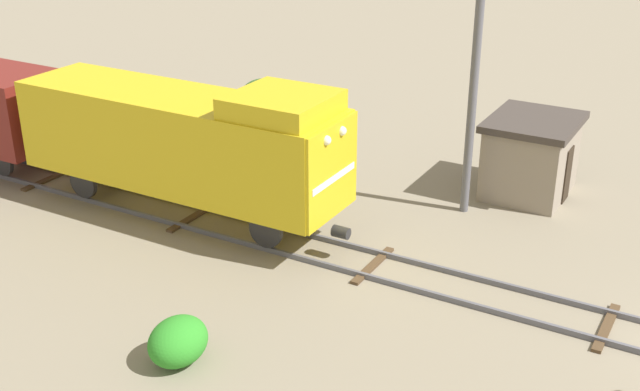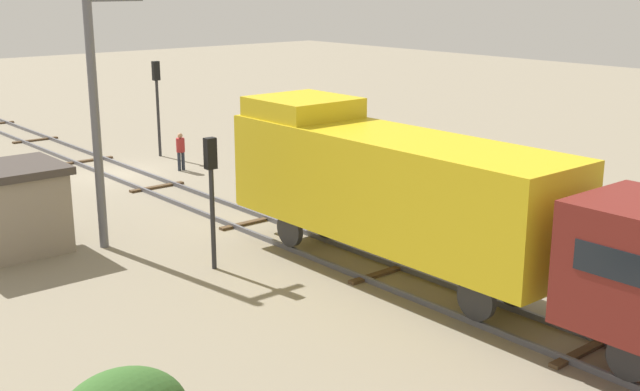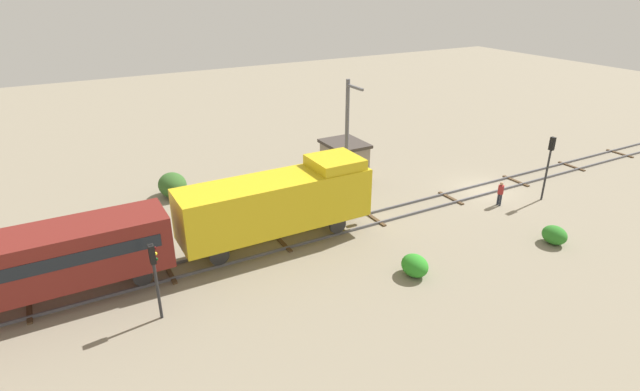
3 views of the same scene
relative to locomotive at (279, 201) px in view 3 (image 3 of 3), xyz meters
The scene contains 13 objects.
ground_plane 16.78m from the locomotive, 90.00° to the right, with size 118.45×118.45×0.00m, color gray.
railway_track 16.77m from the locomotive, 90.00° to the right, with size 2.40×78.97×0.16m.
locomotive is the anchor object (origin of this frame).
passenger_car_leading 13.34m from the locomotive, 90.00° to the left, with size 2.84×14.00×3.66m.
traffic_signal_near 19.02m from the locomotive, 99.69° to the right, with size 0.32×0.34×4.57m.
traffic_signal_mid 5.00m from the locomotive, 47.16° to the right, with size 0.32×0.34×3.91m.
traffic_signal_far 8.51m from the locomotive, 115.04° to the left, with size 0.32×0.34×3.82m.
worker_near_track 15.66m from the locomotive, 98.87° to the right, with size 0.38×0.38×1.70m.
catenary_mast 9.20m from the locomotive, 57.01° to the right, with size 1.94×0.28×8.09m.
relay_hut 11.81m from the locomotive, 50.24° to the right, with size 3.50×2.90×2.74m.
bush_near 10.84m from the locomotive, 20.58° to the left, with size 2.38×1.95×1.73m, color #325C26.
bush_mid 8.30m from the locomotive, 143.66° to the right, with size 1.58×1.30×1.15m, color #2D8C26.
bush_far 16.22m from the locomotive, 118.87° to the right, with size 1.50×1.22×1.09m, color #2C7826.
Camera 3 is at (-23.55, 27.02, 14.50)m, focal length 28.00 mm.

